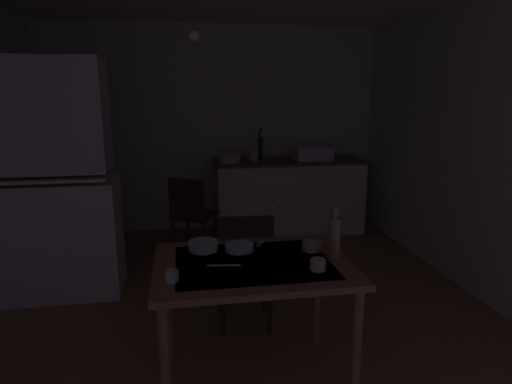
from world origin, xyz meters
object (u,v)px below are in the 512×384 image
chair_by_counter (192,214)px  serving_bowl_wide (240,247)px  hand_pump (261,146)px  sink_basin (312,153)px  glass_bottle (334,236)px  chair_far_side (245,266)px  dining_table (253,278)px  teacup_cream (172,276)px  mixing_bowl_counter (229,159)px  hutch_cabinet (52,188)px

chair_by_counter → serving_bowl_wide: size_ratio=4.99×
hand_pump → chair_by_counter: bearing=-139.1°
sink_basin → chair_by_counter: size_ratio=0.51×
sink_basin → hand_pump: bearing=175.9°
chair_by_counter → glass_bottle: 2.31m
chair_far_side → serving_bowl_wide: chair_far_side is taller
hand_pump → dining_table: 2.95m
teacup_cream → glass_bottle: (0.92, 0.18, 0.10)m
dining_table → hand_pump: bearing=78.8°
serving_bowl_wide → dining_table: bearing=-75.7°
hand_pump → mixing_bowl_counter: size_ratio=1.46×
mixing_bowl_counter → dining_table: mixing_bowl_counter is taller
dining_table → chair_far_side: (0.05, 0.64, -0.19)m
serving_bowl_wide → hand_pump: bearing=77.0°
sink_basin → serving_bowl_wide: (-1.25, -2.63, -0.18)m
hand_pump → glass_bottle: (-0.09, -2.87, -0.16)m
chair_far_side → glass_bottle: glass_bottle is taller
serving_bowl_wide → teacup_cream: teacup_cream is taller
serving_bowl_wide → teacup_cream: 0.55m
serving_bowl_wide → chair_far_side: bearing=77.8°
hand_pump → dining_table: bearing=-101.2°
dining_table → teacup_cream: size_ratio=15.88×
sink_basin → chair_far_side: bearing=-117.8°
hand_pump → chair_by_counter: (-0.85, -0.74, -0.59)m
chair_by_counter → mixing_bowl_counter: bearing=54.1°
chair_far_side → chair_by_counter: bearing=102.4°
teacup_cream → serving_bowl_wide: bearing=43.6°
dining_table → glass_bottle: 0.52m
sink_basin → teacup_cream: 3.44m
chair_far_side → serving_bowl_wide: 0.55m
dining_table → teacup_cream: teacup_cream is taller
chair_by_counter → serving_bowl_wide: bearing=-83.1°
hutch_cabinet → mixing_bowl_counter: (1.61, 1.29, 0.01)m
mixing_bowl_counter → glass_bottle: (0.29, -2.78, -0.03)m
mixing_bowl_counter → glass_bottle: glass_bottle is taller
teacup_cream → dining_table: bearing=22.1°
hutch_cabinet → chair_far_side: size_ratio=2.23×
mixing_bowl_counter → teacup_cream: size_ratio=3.83×
sink_basin → teacup_cream: bearing=-118.7°
serving_bowl_wide → glass_bottle: bearing=-20.6°
hutch_cabinet → hand_pump: bearing=34.7°
serving_bowl_wide → glass_bottle: size_ratio=0.56×
hand_pump → chair_far_side: hand_pump is taller
hand_pump → serving_bowl_wide: bearing=-103.0°
teacup_cream → chair_far_side: bearing=59.1°
hutch_cabinet → serving_bowl_wide: size_ratio=11.48×
mixing_bowl_counter → chair_far_side: mixing_bowl_counter is taller
mixing_bowl_counter → teacup_cream: (-0.63, -2.96, -0.13)m
chair_by_counter → teacup_cream: size_ratio=12.25×
dining_table → sink_basin: bearing=67.1°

